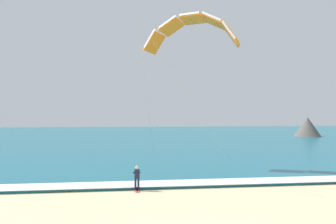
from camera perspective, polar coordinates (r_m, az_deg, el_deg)
name	(u,v)px	position (r m, az deg, el deg)	size (l,w,h in m)	color
sea	(131,136)	(85.58, -5.72, -3.71)	(200.00, 120.00, 0.20)	#146075
surf_foam	(169,183)	(27.09, 0.22, -10.82)	(200.00, 2.36, 0.04)	white
surfboard	(137,190)	(25.65, -4.77, -11.86)	(0.47, 1.41, 0.09)	#E04C38
kitesurfer	(137,177)	(25.50, -4.77, -9.84)	(0.55, 0.53, 1.69)	#191E38
kite_primary	(191,29)	(33.98, 3.60, 12.60)	(9.14, 9.99, 12.88)	orange
headland_right	(307,128)	(88.68, 20.45, -2.36)	(6.12, 7.55, 4.49)	#56514C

